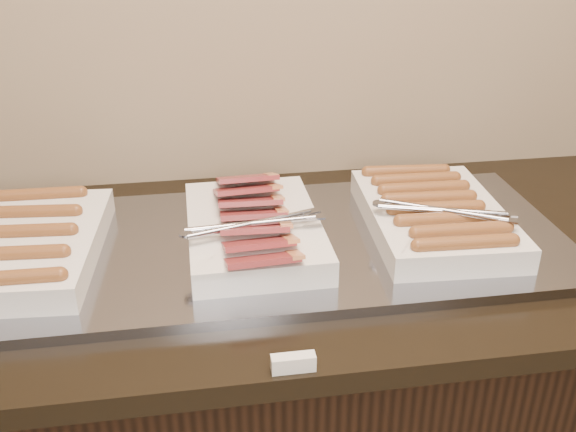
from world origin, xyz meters
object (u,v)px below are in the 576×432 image
(dish_center, at_px, (253,227))
(dish_right, at_px, (434,214))
(counter, at_px, (254,421))
(warming_tray, at_px, (262,245))
(dish_left, at_px, (27,245))

(dish_center, bearing_deg, dish_right, -0.55)
(dish_center, height_order, dish_right, dish_center)
(counter, xyz_separation_m, dish_right, (0.37, -0.00, 0.50))
(counter, height_order, warming_tray, warming_tray)
(dish_center, relative_size, dish_right, 0.99)
(dish_center, xyz_separation_m, dish_right, (0.36, 0.00, -0.00))
(dish_left, xyz_separation_m, dish_right, (0.78, -0.00, 0.00))
(dish_left, height_order, dish_right, dish_right)
(counter, height_order, dish_left, dish_left)
(dish_left, relative_size, dish_right, 0.99)
(dish_center, bearing_deg, warming_tray, 13.03)
(counter, height_order, dish_right, dish_right)
(warming_tray, distance_m, dish_left, 0.44)
(warming_tray, height_order, dish_left, dish_left)
(dish_right, bearing_deg, counter, -177.76)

